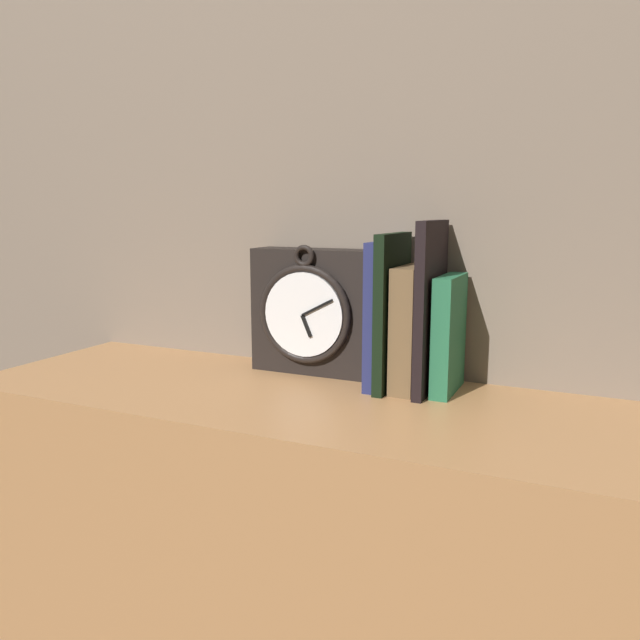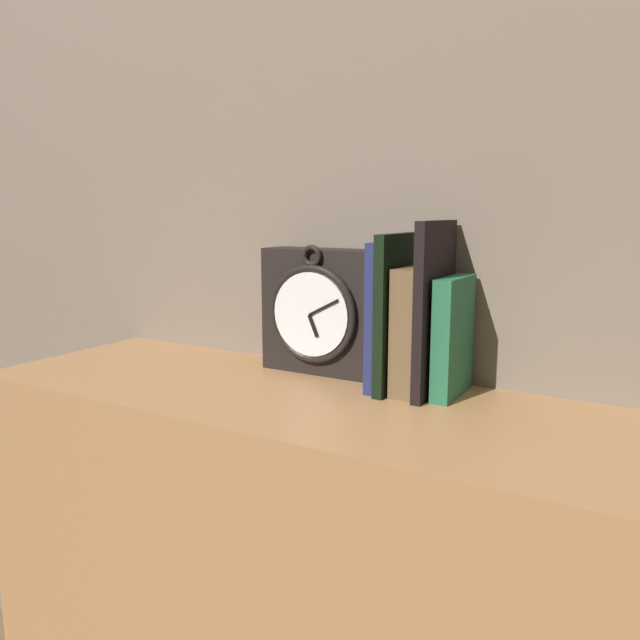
{
  "view_description": "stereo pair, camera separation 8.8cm",
  "coord_description": "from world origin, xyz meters",
  "views": [
    {
      "loc": [
        0.36,
        -0.79,
        1.12
      ],
      "look_at": [
        0.0,
        0.0,
        0.97
      ],
      "focal_mm": 35.0,
      "sensor_mm": 36.0,
      "label": 1
    },
    {
      "loc": [
        0.44,
        -0.75,
        1.12
      ],
      "look_at": [
        0.0,
        0.0,
        0.97
      ],
      "focal_mm": 35.0,
      "sensor_mm": 36.0,
      "label": 2
    }
  ],
  "objects": [
    {
      "name": "book_slot1_black",
      "position": [
        0.07,
        0.1,
        0.97
      ],
      "size": [
        0.02,
        0.13,
        0.23
      ],
      "color": "black",
      "rests_on": "bookshelf"
    },
    {
      "name": "clock",
      "position": [
        -0.07,
        0.13,
        0.95
      ],
      "size": [
        0.2,
        0.08,
        0.21
      ],
      "color": "black",
      "rests_on": "bookshelf"
    },
    {
      "name": "book_slot0_navy",
      "position": [
        0.06,
        0.1,
        0.96
      ],
      "size": [
        0.02,
        0.12,
        0.22
      ],
      "color": "navy",
      "rests_on": "bookshelf"
    },
    {
      "name": "book_slot4_green",
      "position": [
        0.16,
        0.11,
        0.94
      ],
      "size": [
        0.03,
        0.11,
        0.17
      ],
      "color": "#236440",
      "rests_on": "bookshelf"
    },
    {
      "name": "book_slot2_brown",
      "position": [
        0.1,
        0.1,
        0.94
      ],
      "size": [
        0.04,
        0.12,
        0.19
      ],
      "color": "brown",
      "rests_on": "bookshelf"
    },
    {
      "name": "wall_back",
      "position": [
        0.0,
        0.2,
        1.3
      ],
      "size": [
        6.0,
        0.05,
        2.6
      ],
      "color": "#756656",
      "rests_on": "ground_plane"
    },
    {
      "name": "book_slot3_black",
      "position": [
        0.13,
        0.1,
        0.98
      ],
      "size": [
        0.01,
        0.13,
        0.25
      ],
      "color": "black",
      "rests_on": "bookshelf"
    }
  ]
}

